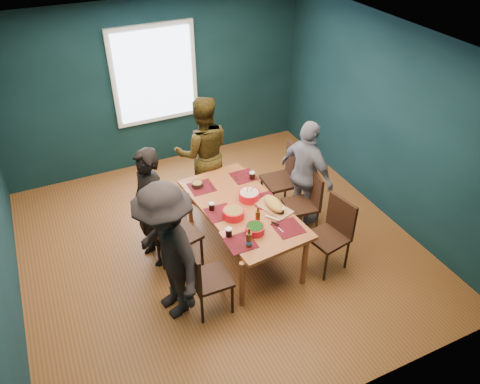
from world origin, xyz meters
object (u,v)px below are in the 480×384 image
object	(u,v)px
chair_right_mid	(307,199)
chair_left_far	(163,209)
person_right	(307,174)
bowl_herbs	(255,229)
chair_right_near	(334,229)
person_far_left	(151,208)
dining_table	(242,211)
bowl_dumpling	(249,195)
cutting_board	(274,205)
person_near_left	(167,253)
person_back	(203,153)
bowl_salad	(233,213)
chair_left_mid	(171,232)
chair_right_far	(287,174)
chair_left_near	(203,275)

from	to	relation	value
chair_right_mid	chair_left_far	bearing A→B (deg)	170.69
person_right	bowl_herbs	xyz separation A→B (m)	(-1.14, -0.72, -0.01)
chair_right_near	person_far_left	world-z (taller)	person_far_left
chair_right_near	person_far_left	size ratio (longest dim) A/B	0.60
dining_table	bowl_dumpling	bearing A→B (deg)	30.80
dining_table	bowl_dumpling	xyz separation A→B (m)	(0.15, 0.11, 0.13)
cutting_board	person_near_left	bearing A→B (deg)	174.94
person_back	bowl_salad	size ratio (longest dim) A/B	6.35
person_far_left	person_right	bearing A→B (deg)	68.65
chair_right_mid	bowl_dumpling	distance (m)	0.86
person_back	person_right	distance (m)	1.51
chair_left_mid	chair_right_mid	world-z (taller)	chair_left_mid
chair_right_far	bowl_salad	bearing A→B (deg)	-144.59
dining_table	chair_right_near	size ratio (longest dim) A/B	2.03
dining_table	bowl_herbs	distance (m)	0.53
bowl_dumpling	cutting_board	distance (m)	0.36
chair_right_far	person_near_left	bearing A→B (deg)	-147.92
bowl_herbs	dining_table	bearing A→B (deg)	80.88
dining_table	person_back	xyz separation A→B (m)	(-0.04, 1.24, 0.20)
chair_left_near	person_back	bearing A→B (deg)	69.48
chair_right_far	person_far_left	xyz separation A→B (m)	(-2.05, -0.23, 0.20)
chair_right_near	bowl_herbs	bearing A→B (deg)	157.78
cutting_board	chair_right_near	bearing A→B (deg)	-60.58
chair_left_mid	bowl_salad	bearing A→B (deg)	-27.51
person_back	person_near_left	size ratio (longest dim) A/B	0.99
person_back	chair_right_near	bearing A→B (deg)	129.83
cutting_board	person_far_left	bearing A→B (deg)	140.08
bowl_herbs	chair_right_mid	bearing A→B (deg)	25.94
chair_left_far	chair_right_mid	size ratio (longest dim) A/B	1.01
person_back	chair_right_far	bearing A→B (deg)	160.40
cutting_board	chair_right_mid	bearing A→B (deg)	-1.96
chair_left_near	chair_right_near	size ratio (longest dim) A/B	0.97
chair_left_far	bowl_herbs	distance (m)	1.37
chair_right_far	bowl_dumpling	distance (m)	0.97
person_right	bowl_salad	distance (m)	1.29
dining_table	chair_right_near	xyz separation A→B (m)	(0.91, -0.71, -0.09)
chair_left_far	bowl_salad	bearing A→B (deg)	-27.91
person_near_left	bowl_herbs	size ratio (longest dim) A/B	7.44
chair_left_near	chair_right_far	xyz separation A→B (m)	(1.80, 1.31, 0.05)
chair_left_near	person_near_left	bearing A→B (deg)	154.08
person_far_left	person_near_left	size ratio (longest dim) A/B	0.93
bowl_dumpling	bowl_herbs	xyz separation A→B (m)	(-0.23, -0.62, -0.01)
person_right	person_near_left	size ratio (longest dim) A/B	0.91
dining_table	chair_left_far	world-z (taller)	chair_left_far
chair_left_far	person_near_left	distance (m)	1.24
chair_left_near	person_far_left	distance (m)	1.14
chair_right_mid	bowl_salad	world-z (taller)	chair_right_mid
chair_left_mid	cutting_board	distance (m)	1.31
chair_right_mid	person_far_left	size ratio (longest dim) A/B	0.58
dining_table	chair_left_far	size ratio (longest dim) A/B	2.09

